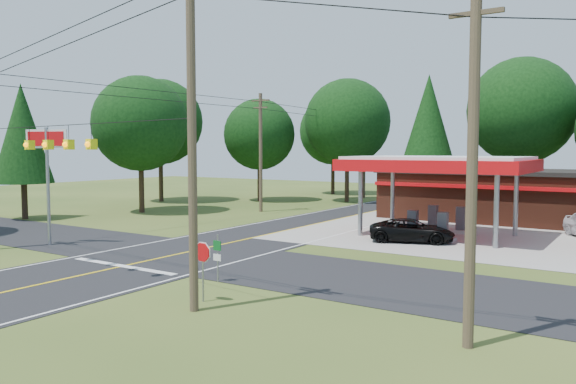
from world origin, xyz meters
The scene contains 16 objects.
ground centered at (0.00, 0.00, 0.00)m, with size 120.00×120.00×0.00m, color #354C1B.
main_highway centered at (0.00, 0.00, 0.01)m, with size 8.00×120.00×0.02m, color black.
cross_road centered at (0.00, 0.00, 0.01)m, with size 70.00×7.00×0.02m, color black.
lane_center_yellow centered at (0.00, 0.00, 0.03)m, with size 0.15×110.00×0.00m, color yellow.
gas_canopy centered at (9.00, 13.00, 4.27)m, with size 10.60×7.40×4.88m.
convenience_store centered at (10.00, 22.98, 1.92)m, with size 16.40×7.55×3.80m.
utility_pole_near_right centered at (7.50, -7.00, 5.96)m, with size 1.80×0.30×11.50m.
utility_pole_far_left centered at (-8.00, 18.00, 5.20)m, with size 1.80×0.30×10.00m.
utility_pole_right_b centered at (16.00, -5.50, 5.20)m, with size 1.80×0.30×10.00m.
utility_pole_north centered at (-6.50, 35.00, 4.75)m, with size 0.30×0.30×9.50m.
overhead_beacons centered at (-1.00, -6.00, 6.21)m, with size 17.04×2.04×1.03m.
treeline_backdrop centered at (0.82, 24.01, 7.49)m, with size 70.27×51.59×13.30m.
suv_car centered at (8.50, 10.00, 0.66)m, with size 4.75×4.75×1.32m, color black.
big_stop_sign centered at (-7.88, -2.01, 4.79)m, with size 2.24×1.05×6.49m.
octagonal_stop_sign centered at (7.00, -6.01, 1.57)m, with size 0.75×0.10×2.12m.
route_sign_post centered at (5.54, -3.52, 1.14)m, with size 0.40×0.09×1.93m.
Camera 1 is at (20.04, -20.44, 5.31)m, focal length 35.00 mm.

